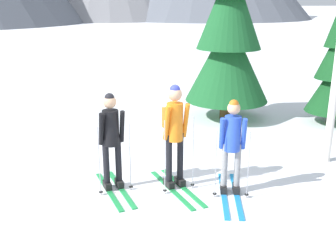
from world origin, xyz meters
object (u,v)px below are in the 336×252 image
skier_in_orange (175,130)px  pine_tree_near (229,27)px  skier_in_black (111,136)px  skier_in_blue (232,144)px

skier_in_orange → pine_tree_near: size_ratio=0.34×
skier_in_black → pine_tree_near: size_ratio=0.32×
pine_tree_near → skier_in_black: bearing=-130.7°
skier_in_orange → skier_in_blue: size_ratio=1.07×
skier_in_black → pine_tree_near: (3.37, 3.91, 1.53)m
skier_in_black → skier_in_blue: skier_in_black is taller
pine_tree_near → skier_in_orange: bearing=-119.5°
skier_in_orange → skier_in_blue: 1.01m
pine_tree_near → skier_in_blue: bearing=-107.2°
skier_in_black → skier_in_orange: bearing=-7.1°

